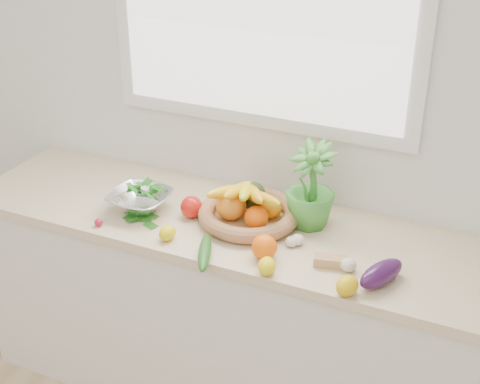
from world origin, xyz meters
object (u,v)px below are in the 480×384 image
at_px(apple, 191,207).
at_px(eggplant, 381,274).
at_px(potted_herb, 311,185).
at_px(fruit_basket, 248,209).
at_px(colander_with_spinach, 140,197).
at_px(cucumber, 205,252).

xyz_separation_m(apple, eggplant, (0.80, -0.14, -0.00)).
xyz_separation_m(potted_herb, fruit_basket, (-0.23, -0.07, -0.12)).
bearing_deg(potted_herb, colander_with_spinach, -164.78).
bearing_deg(colander_with_spinach, eggplant, -5.26).
height_order(cucumber, colander_with_spinach, colander_with_spinach).
xyz_separation_m(cucumber, fruit_basket, (0.04, 0.31, 0.03)).
relative_size(cucumber, fruit_basket, 0.49).
bearing_deg(cucumber, apple, 127.09).
relative_size(cucumber, potted_herb, 0.72).
height_order(eggplant, fruit_basket, fruit_basket).
relative_size(eggplant, cucumber, 0.82).
bearing_deg(potted_herb, eggplant, -37.60).
height_order(potted_herb, fruit_basket, potted_herb).
relative_size(apple, eggplant, 0.44).
height_order(cucumber, fruit_basket, fruit_basket).
relative_size(eggplant, fruit_basket, 0.40).
bearing_deg(eggplant, potted_herb, 142.40).
xyz_separation_m(eggplant, colander_with_spinach, (-1.02, 0.09, 0.02)).
bearing_deg(apple, fruit_basket, 16.24).
distance_m(eggplant, cucumber, 0.63).
distance_m(potted_herb, fruit_basket, 0.27).
distance_m(eggplant, fruit_basket, 0.62).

